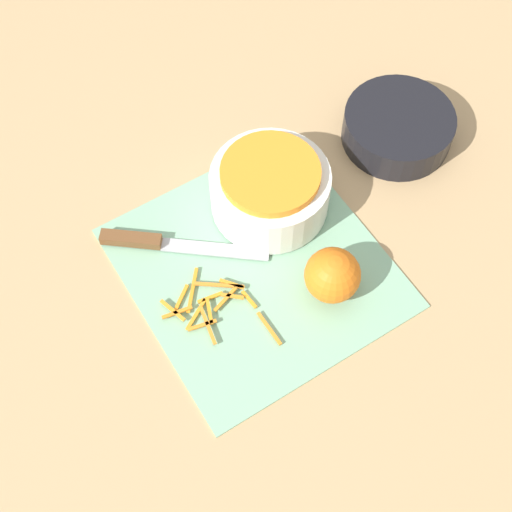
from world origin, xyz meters
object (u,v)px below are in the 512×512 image
Objects in this scene: knife at (153,242)px; orange_left at (332,275)px; bowl_dark at (398,127)px; bowl_speckled at (270,188)px.

orange_left is (0.20, 0.18, 0.03)m from knife.
bowl_speckled is at bearing -89.16° from bowl_dark.
bowl_speckled reaches higher than bowl_dark.
bowl_speckled is 0.17m from orange_left.
orange_left reaches higher than knife.
bowl_speckled is 2.25× the size of orange_left.
orange_left is at bearing -55.62° from bowl_dark.
bowl_dark is 0.31m from orange_left.
orange_left is (0.17, -0.00, -0.00)m from bowl_speckled.
bowl_dark is at bearing 90.84° from bowl_speckled.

